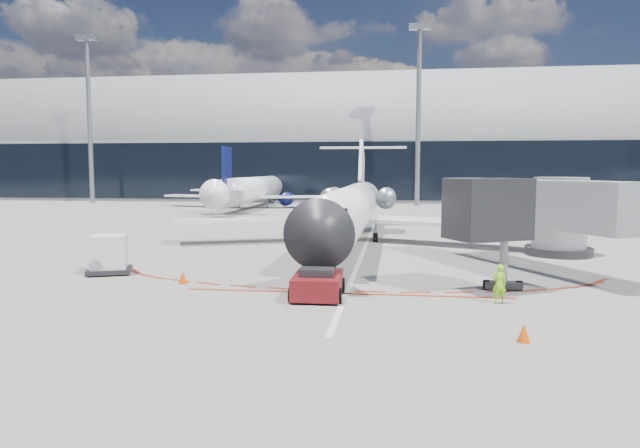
# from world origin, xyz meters

# --- Properties ---
(ground) EXTENTS (260.00, 260.00, 0.00)m
(ground) POSITION_xyz_m (0.00, 0.00, 0.00)
(ground) COLOR slate
(ground) RESTS_ON ground
(apron_centerline) EXTENTS (0.25, 40.00, 0.01)m
(apron_centerline) POSITION_xyz_m (0.00, 2.00, 0.01)
(apron_centerline) COLOR silver
(apron_centerline) RESTS_ON ground
(apron_stop_bar) EXTENTS (14.00, 0.25, 0.01)m
(apron_stop_bar) POSITION_xyz_m (0.00, -11.50, 0.01)
(apron_stop_bar) COLOR maroon
(apron_stop_bar) RESTS_ON ground
(terminal_building) EXTENTS (150.00, 24.15, 24.00)m
(terminal_building) POSITION_xyz_m (0.00, 64.97, 8.52)
(terminal_building) COLOR gray
(terminal_building) RESTS_ON ground
(jet_bridge) EXTENTS (10.03, 15.20, 4.90)m
(jet_bridge) POSITION_xyz_m (9.79, -3.01, 3.01)
(jet_bridge) COLOR gray
(jet_bridge) RESTS_ON ground
(light_mast_west) EXTENTS (0.70, 0.70, 25.00)m
(light_mast_west) POSITION_xyz_m (-45.00, 48.00, 12.50)
(light_mast_west) COLOR gray
(light_mast_west) RESTS_ON ground
(light_mast_centre) EXTENTS (0.70, 0.70, 25.00)m
(light_mast_centre) POSITION_xyz_m (5.00, 48.00, 12.50)
(light_mast_centre) COLOR gray
(light_mast_centre) RESTS_ON ground
(regional_jet) EXTENTS (25.72, 31.71, 7.94)m
(regional_jet) POSITION_xyz_m (-1.08, 4.41, 2.65)
(regional_jet) COLOR white
(regional_jet) RESTS_ON ground
(pushback_tug) EXTENTS (2.21, 4.97, 1.28)m
(pushback_tug) POSITION_xyz_m (-1.12, -12.33, 0.57)
(pushback_tug) COLOR #510B10
(pushback_tug) RESTS_ON ground
(ramp_worker) EXTENTS (0.62, 0.46, 1.57)m
(ramp_worker) POSITION_xyz_m (6.13, -12.47, 0.79)
(ramp_worker) COLOR #91E217
(ramp_worker) RESTS_ON ground
(uld_container) EXTENTS (2.60, 2.42, 1.97)m
(uld_container) POSITION_xyz_m (-12.30, -8.52, 0.98)
(uld_container) COLOR black
(uld_container) RESTS_ON ground
(safety_cone_left) EXTENTS (0.41, 0.41, 0.57)m
(safety_cone_left) POSITION_xyz_m (-7.69, -10.40, 0.29)
(safety_cone_left) COLOR #D64204
(safety_cone_left) RESTS_ON ground
(safety_cone_right) EXTENTS (0.41, 0.41, 0.57)m
(safety_cone_right) POSITION_xyz_m (5.99, -17.59, 0.29)
(safety_cone_right) COLOR #D64204
(safety_cone_right) RESTS_ON ground
(bg_airliner_0) EXTENTS (30.47, 32.27, 9.86)m
(bg_airliner_0) POSITION_xyz_m (-17.47, 41.94, 4.93)
(bg_airliner_0) COLOR white
(bg_airliner_0) RESTS_ON ground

